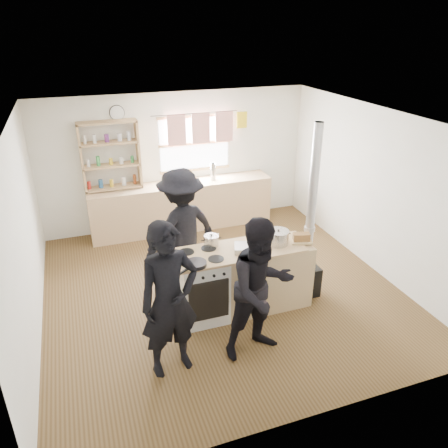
{
  "coord_description": "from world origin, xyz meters",
  "views": [
    {
      "loc": [
        -1.78,
        -5.19,
        3.64
      ],
      "look_at": [
        0.02,
        -0.1,
        1.1
      ],
      "focal_mm": 35.0,
      "sensor_mm": 36.0,
      "label": 1
    }
  ],
  "objects_px": {
    "thermos": "(213,172)",
    "skillet_greens": "(196,264)",
    "flue_heater": "(307,253)",
    "person_far": "(182,229)",
    "bread_board": "(301,238)",
    "cooking_island": "(244,278)",
    "stockpot_stove": "(211,240)",
    "person_near_right": "(261,289)",
    "stockpot_counter": "(278,237)",
    "roast_tray": "(248,248)",
    "person_near_left": "(169,301)"
  },
  "relations": [
    {
      "from": "thermos",
      "to": "person_near_right",
      "type": "relative_size",
      "value": 0.18
    },
    {
      "from": "cooking_island",
      "to": "roast_tray",
      "type": "bearing_deg",
      "value": -77.79
    },
    {
      "from": "flue_heater",
      "to": "thermos",
      "type": "bearing_deg",
      "value": 100.25
    },
    {
      "from": "skillet_greens",
      "to": "roast_tray",
      "type": "bearing_deg",
      "value": 10.88
    },
    {
      "from": "stockpot_stove",
      "to": "person_near_right",
      "type": "relative_size",
      "value": 0.12
    },
    {
      "from": "thermos",
      "to": "cooking_island",
      "type": "xyz_separation_m",
      "value": [
        -0.47,
        -2.77,
        -0.59
      ]
    },
    {
      "from": "flue_heater",
      "to": "person_far",
      "type": "bearing_deg",
      "value": 151.31
    },
    {
      "from": "cooking_island",
      "to": "roast_tray",
      "type": "distance_m",
      "value": 0.51
    },
    {
      "from": "cooking_island",
      "to": "flue_heater",
      "type": "xyz_separation_m",
      "value": [
        0.97,
        0.03,
        0.2
      ]
    },
    {
      "from": "bread_board",
      "to": "flue_heater",
      "type": "height_order",
      "value": "flue_heater"
    },
    {
      "from": "stockpot_stove",
      "to": "flue_heater",
      "type": "bearing_deg",
      "value": -7.85
    },
    {
      "from": "thermos",
      "to": "person_near_right",
      "type": "height_order",
      "value": "person_near_right"
    },
    {
      "from": "thermos",
      "to": "person_far",
      "type": "bearing_deg",
      "value": -120.23
    },
    {
      "from": "roast_tray",
      "to": "stockpot_stove",
      "type": "distance_m",
      "value": 0.5
    },
    {
      "from": "stockpot_counter",
      "to": "person_near_right",
      "type": "distance_m",
      "value": 1.04
    },
    {
      "from": "person_near_right",
      "to": "skillet_greens",
      "type": "bearing_deg",
      "value": 123.6
    },
    {
      "from": "thermos",
      "to": "stockpot_stove",
      "type": "bearing_deg",
      "value": -108.61
    },
    {
      "from": "stockpot_stove",
      "to": "person_near_left",
      "type": "relative_size",
      "value": 0.11
    },
    {
      "from": "stockpot_stove",
      "to": "flue_heater",
      "type": "height_order",
      "value": "flue_heater"
    },
    {
      "from": "person_near_left",
      "to": "person_far",
      "type": "bearing_deg",
      "value": 61.91
    },
    {
      "from": "stockpot_stove",
      "to": "person_near_left",
      "type": "distance_m",
      "value": 1.3
    },
    {
      "from": "roast_tray",
      "to": "person_near_right",
      "type": "relative_size",
      "value": 0.24
    },
    {
      "from": "cooking_island",
      "to": "skillet_greens",
      "type": "distance_m",
      "value": 0.9
    },
    {
      "from": "skillet_greens",
      "to": "flue_heater",
      "type": "bearing_deg",
      "value": 8.37
    },
    {
      "from": "skillet_greens",
      "to": "flue_heater",
      "type": "height_order",
      "value": "flue_heater"
    },
    {
      "from": "thermos",
      "to": "flue_heater",
      "type": "bearing_deg",
      "value": -79.75
    },
    {
      "from": "cooking_island",
      "to": "person_near_right",
      "type": "relative_size",
      "value": 1.14
    },
    {
      "from": "cooking_island",
      "to": "stockpot_stove",
      "type": "bearing_deg",
      "value": 150.35
    },
    {
      "from": "cooking_island",
      "to": "person_near_left",
      "type": "height_order",
      "value": "person_near_left"
    },
    {
      "from": "person_far",
      "to": "person_near_right",
      "type": "bearing_deg",
      "value": 83.9
    },
    {
      "from": "skillet_greens",
      "to": "person_far",
      "type": "bearing_deg",
      "value": 84.64
    },
    {
      "from": "thermos",
      "to": "bread_board",
      "type": "relative_size",
      "value": 0.98
    },
    {
      "from": "cooking_island",
      "to": "bread_board",
      "type": "bearing_deg",
      "value": -5.57
    },
    {
      "from": "flue_heater",
      "to": "person_near_right",
      "type": "bearing_deg",
      "value": -141.23
    },
    {
      "from": "thermos",
      "to": "roast_tray",
      "type": "bearing_deg",
      "value": -99.12
    },
    {
      "from": "thermos",
      "to": "skillet_greens",
      "type": "bearing_deg",
      "value": -111.8
    },
    {
      "from": "bread_board",
      "to": "person_far",
      "type": "distance_m",
      "value": 1.71
    },
    {
      "from": "roast_tray",
      "to": "bread_board",
      "type": "relative_size",
      "value": 1.28
    },
    {
      "from": "cooking_island",
      "to": "person_near_left",
      "type": "bearing_deg",
      "value": -145.95
    },
    {
      "from": "stockpot_counter",
      "to": "roast_tray",
      "type": "bearing_deg",
      "value": -174.27
    },
    {
      "from": "bread_board",
      "to": "flue_heater",
      "type": "distance_m",
      "value": 0.38
    },
    {
      "from": "skillet_greens",
      "to": "roast_tray",
      "type": "relative_size",
      "value": 0.87
    },
    {
      "from": "thermos",
      "to": "cooking_island",
      "type": "height_order",
      "value": "thermos"
    },
    {
      "from": "cooking_island",
      "to": "roast_tray",
      "type": "xyz_separation_m",
      "value": [
        0.02,
        -0.07,
        0.5
      ]
    },
    {
      "from": "flue_heater",
      "to": "cooking_island",
      "type": "bearing_deg",
      "value": -178.03
    },
    {
      "from": "skillet_greens",
      "to": "stockpot_counter",
      "type": "relative_size",
      "value": 1.25
    },
    {
      "from": "skillet_greens",
      "to": "stockpot_stove",
      "type": "height_order",
      "value": "stockpot_stove"
    },
    {
      "from": "thermos",
      "to": "person_far",
      "type": "distance_m",
      "value": 2.17
    },
    {
      "from": "thermos",
      "to": "bread_board",
      "type": "bearing_deg",
      "value": -83.73
    },
    {
      "from": "skillet_greens",
      "to": "roast_tray",
      "type": "distance_m",
      "value": 0.75
    }
  ]
}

